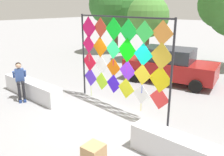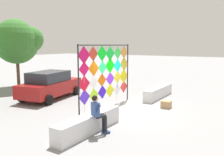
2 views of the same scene
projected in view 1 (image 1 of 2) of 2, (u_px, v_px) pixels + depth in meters
ground at (99, 119)px, 8.12m from camera, size 120.00×120.00×0.00m
plaza_ledge_left at (32, 89)px, 10.04m from camera, size 3.57×0.57×0.70m
kite_display_rack at (120, 56)px, 8.43m from camera, size 4.35×0.37×3.42m
seated_vendor at (20, 78)px, 9.57m from camera, size 0.74×0.63×1.55m
parked_car at (169, 65)px, 11.88m from camera, size 4.73×2.77×1.73m
cardboard_box_large at (94, 152)px, 5.94m from camera, size 0.51×0.53×0.39m
tree_palm_like at (147, 16)px, 15.81m from camera, size 2.82×2.82×4.48m
tree_far_right at (114, 7)px, 18.93m from camera, size 3.77×4.34×5.49m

